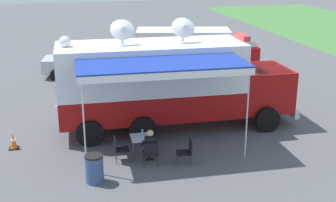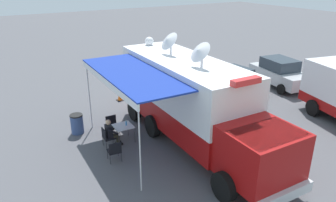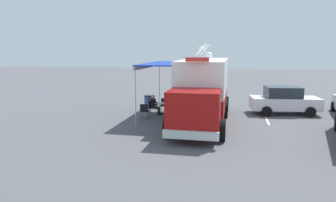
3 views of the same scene
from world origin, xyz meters
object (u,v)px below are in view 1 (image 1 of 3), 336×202
folding_chair_spare_by_truck (187,150)px  car_far_corner (80,61)px  seated_responder (150,146)px  support_truck (192,53)px  car_behind_truck (86,79)px  folding_chair_beside_table (119,147)px  water_bottle (142,133)px  folding_chair_at_table (151,152)px  traffic_cone (13,141)px  command_truck (170,81)px  trash_bin (94,169)px  folding_table (142,139)px

folding_chair_spare_by_truck → car_far_corner: (-12.49, -2.89, 0.37)m
seated_responder → support_truck: support_truck is taller
car_behind_truck → folding_chair_beside_table: bearing=4.6°
folding_chair_beside_table → support_truck: (-10.14, 5.54, 0.87)m
water_bottle → folding_chair_at_table: 1.00m
water_bottle → traffic_cone: size_ratio=0.39×
command_truck → traffic_cone: 6.31m
command_truck → water_bottle: 3.01m
folding_chair_beside_table → car_far_corner: car_far_corner is taller
water_bottle → support_truck: 10.89m
trash_bin → car_behind_truck: (-8.96, 0.32, 0.42)m
folding_chair_at_table → seated_responder: size_ratio=0.70×
folding_chair_at_table → car_far_corner: (-12.34, -1.69, 0.37)m
folding_table → support_truck: size_ratio=0.12×
car_behind_truck → car_far_corner: bearing=-178.8°
support_truck → car_far_corner: 6.45m
command_truck → folding_chair_beside_table: 3.87m
water_bottle → seated_responder: size_ratio=0.18×
folding_chair_at_table → car_far_corner: 12.46m
folding_chair_spare_by_truck → trash_bin: (0.55, -3.13, -0.06)m
folding_chair_beside_table → folding_chair_spare_by_truck: same height
command_truck → seated_responder: (3.09, -1.42, -1.30)m
folding_chair_spare_by_truck → car_behind_truck: bearing=-161.5°
folding_chair_spare_by_truck → support_truck: size_ratio=0.12×
water_bottle → command_truck: bearing=146.5°
folding_chair_beside_table → support_truck: size_ratio=0.12×
folding_chair_at_table → folding_chair_beside_table: 1.17m
seated_responder → car_far_corner: car_far_corner is taller
support_truck → folding_chair_beside_table: bearing=-28.6°
seated_responder → trash_bin: (0.89, -1.93, -0.20)m
command_truck → car_behind_truck: command_truck is taller
folding_chair_spare_by_truck → car_behind_truck: car_behind_truck is taller
folding_table → folding_chair_at_table: 0.83m
water_bottle → traffic_cone: bearing=-109.5°
folding_chair_at_table → seated_responder: 0.23m
support_truck → car_far_corner: (-1.57, -6.23, -0.51)m
water_bottle → car_far_corner: (-11.39, -1.57, 0.05)m
traffic_cone → car_far_corner: (-9.80, 2.92, 0.60)m
seated_responder → car_behind_truck: car_behind_truck is taller
folding_chair_beside_table → car_behind_truck: size_ratio=0.20×
support_truck → car_behind_truck: size_ratio=1.62×
command_truck → car_far_corner: bearing=-161.0°
seated_responder → traffic_cone: 5.19m
command_truck → folding_chair_beside_table: bearing=-42.3°
folding_chair_spare_by_truck → water_bottle: bearing=-129.7°
water_bottle → folding_chair_beside_table: bearing=-69.9°
car_far_corner → folding_table: bearing=7.6°
command_truck → support_truck: size_ratio=1.35×
folding_chair_at_table → support_truck: bearing=157.1°
folding_table → water_bottle: water_bottle is taller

